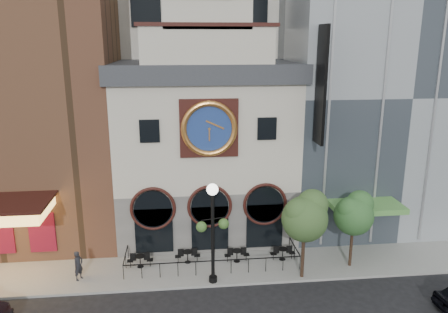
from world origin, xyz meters
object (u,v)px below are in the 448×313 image
at_px(pedestrian, 78,266).
at_px(tree_left, 305,215).
at_px(bistro_0, 140,260).
at_px(bistro_3, 283,253).
at_px(bistro_2, 237,255).
at_px(lamppost, 213,223).
at_px(tree_right, 354,212).
at_px(bistro_1, 188,256).

xyz_separation_m(pedestrian, tree_left, (13.13, -1.06, 3.01)).
relative_size(bistro_0, bistro_3, 1.00).
xyz_separation_m(bistro_2, pedestrian, (-9.49, -1.13, 0.43)).
distance_m(bistro_2, tree_left, 5.47).
height_order(bistro_0, bistro_3, same).
bearing_deg(bistro_2, tree_left, -31.02).
height_order(pedestrian, tree_left, tree_left).
bearing_deg(bistro_2, pedestrian, -173.22).
bearing_deg(bistro_3, bistro_0, 179.88).
bearing_deg(lamppost, bistro_2, 39.60).
height_order(bistro_2, tree_left, tree_left).
distance_m(bistro_0, bistro_3, 8.98).
relative_size(bistro_0, bistro_2, 1.00).
height_order(pedestrian, tree_right, tree_right).
bearing_deg(tree_left, bistro_0, 167.53).
distance_m(bistro_1, bistro_3, 6.06).
xyz_separation_m(bistro_0, bistro_1, (2.93, 0.25, 0.00)).
relative_size(bistro_3, tree_right, 0.33).
relative_size(bistro_0, tree_left, 0.30).
distance_m(bistro_1, pedestrian, 6.53).
distance_m(bistro_1, tree_left, 7.95).
relative_size(bistro_0, tree_right, 0.33).
xyz_separation_m(bistro_0, lamppost, (4.34, -2.18, 3.25)).
relative_size(pedestrian, lamppost, 0.30).
relative_size(pedestrian, tree_left, 0.33).
distance_m(bistro_2, bistro_3, 2.94).
bearing_deg(bistro_2, bistro_1, 176.24).
distance_m(bistro_0, lamppost, 5.84).
bearing_deg(tree_right, tree_left, -163.51).
xyz_separation_m(bistro_1, lamppost, (1.41, -2.43, 3.25)).
relative_size(bistro_3, tree_left, 0.30).
bearing_deg(bistro_1, tree_left, -19.52).
distance_m(pedestrian, tree_right, 16.69).
height_order(bistro_3, tree_right, tree_right).
xyz_separation_m(pedestrian, tree_right, (16.48, -0.07, 2.62)).
xyz_separation_m(bistro_0, pedestrian, (-3.45, -1.08, 0.43)).
xyz_separation_m(lamppost, tree_right, (8.69, 1.02, -0.19)).
xyz_separation_m(bistro_1, tree_left, (6.75, -2.39, 3.44)).
bearing_deg(pedestrian, lamppost, -66.78).
bearing_deg(bistro_2, tree_right, -9.74).
bearing_deg(pedestrian, bistro_2, -51.99).
xyz_separation_m(lamppost, tree_left, (5.35, 0.03, 0.19)).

